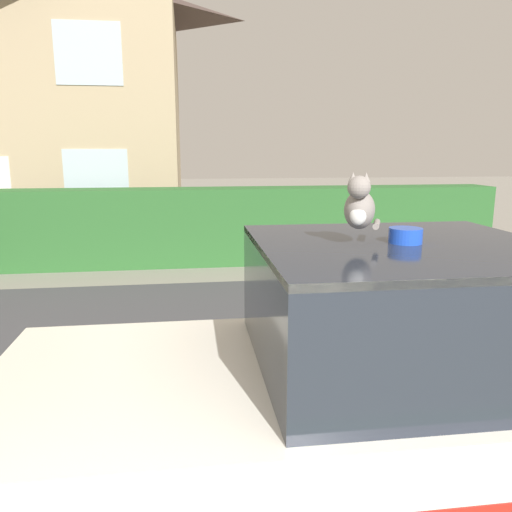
# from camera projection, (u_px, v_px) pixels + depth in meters

# --- Properties ---
(road_strip) EXTENTS (28.00, 6.73, 0.01)m
(road_strip) POSITION_uv_depth(u_px,v_px,m) (230.00, 364.00, 5.30)
(road_strip) COLOR #424247
(road_strip) RESTS_ON ground
(garden_hedge) EXTENTS (10.62, 0.86, 1.50)m
(garden_hedge) POSITION_uv_depth(u_px,v_px,m) (234.00, 226.00, 9.97)
(garden_hedge) COLOR #2D662D
(garden_hedge) RESTS_ON ground
(police_car) EXTENTS (4.19, 1.82, 1.78)m
(police_car) POSITION_uv_depth(u_px,v_px,m) (357.00, 395.00, 3.05)
(police_car) COLOR black
(police_car) RESTS_ON road_strip
(cat) EXTENTS (0.31, 0.31, 0.32)m
(cat) POSITION_uv_depth(u_px,v_px,m) (360.00, 206.00, 2.79)
(cat) COLOR gray
(cat) RESTS_ON police_car
(house_left) EXTENTS (8.38, 6.60, 7.35)m
(house_left) POSITION_uv_depth(u_px,v_px,m) (28.00, 93.00, 13.44)
(house_left) COLOR tan
(house_left) RESTS_ON ground
(wheelie_bin) EXTENTS (0.63, 0.75, 1.00)m
(wheelie_bin) POSITION_uv_depth(u_px,v_px,m) (29.00, 239.00, 9.87)
(wheelie_bin) COLOR #474C8C
(wheelie_bin) RESTS_ON ground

